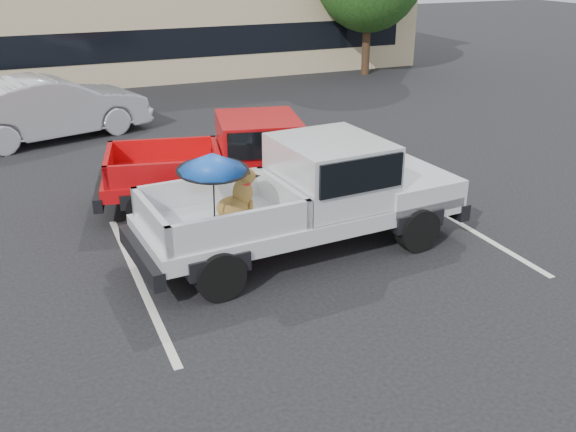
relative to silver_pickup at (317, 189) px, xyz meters
name	(u,v)px	position (x,y,z in m)	size (l,w,h in m)	color
ground	(370,301)	(-0.08, -2.02, -1.05)	(90.00, 90.00, 0.00)	black
stripe_left	(139,280)	(-3.08, -0.02, -1.05)	(0.12, 5.00, 0.01)	silver
stripe_right	(455,220)	(2.92, -0.02, -1.05)	(0.12, 5.00, 0.01)	silver
silver_pickup	(317,189)	(0.00, 0.00, 0.00)	(5.81, 2.42, 2.06)	black
red_pickup	(251,157)	(-0.29, 2.40, -0.09)	(5.59, 2.95, 1.75)	black
silver_sedan	(51,108)	(-3.56, 8.99, -0.21)	(1.78, 5.10, 1.68)	#B8BAC0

